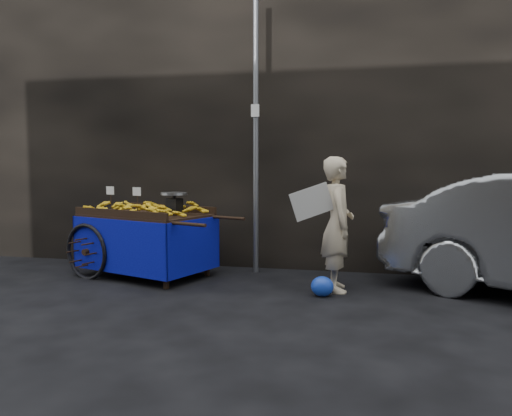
# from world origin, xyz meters

# --- Properties ---
(ground) EXTENTS (80.00, 80.00, 0.00)m
(ground) POSITION_xyz_m (0.00, 0.00, 0.00)
(ground) COLOR black
(ground) RESTS_ON ground
(building_wall) EXTENTS (13.50, 2.00, 5.00)m
(building_wall) POSITION_xyz_m (0.39, 2.60, 2.50)
(building_wall) COLOR black
(building_wall) RESTS_ON ground
(street_pole) EXTENTS (0.12, 0.10, 4.00)m
(street_pole) POSITION_xyz_m (0.30, 1.30, 2.01)
(street_pole) COLOR slate
(street_pole) RESTS_ON ground
(banana_cart) EXTENTS (2.64, 1.82, 1.32)m
(banana_cart) POSITION_xyz_m (-1.25, 0.74, 0.81)
(banana_cart) COLOR black
(banana_cart) RESTS_ON ground
(vendor) EXTENTS (0.84, 0.69, 1.72)m
(vendor) POSITION_xyz_m (1.55, 0.45, 0.86)
(vendor) COLOR beige
(vendor) RESTS_ON ground
(plastic_bag) EXTENTS (0.28, 0.22, 0.25)m
(plastic_bag) POSITION_xyz_m (1.40, 0.10, 0.13)
(plastic_bag) COLOR #193DBF
(plastic_bag) RESTS_ON ground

